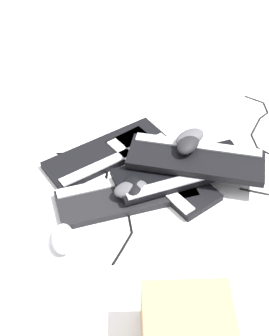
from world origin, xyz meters
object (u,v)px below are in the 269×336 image
mouse_1 (63,239)px  mouse_4 (130,190)px  keyboard_4 (196,159)px  mouse_3 (190,137)px  keyboard_0 (107,153)px  keyboard_3 (181,171)px  keyboard_1 (126,195)px  keyboard_2 (160,170)px  mouse_2 (188,143)px  mouse_0 (133,188)px

mouse_1 → mouse_4: (0.05, -0.25, 0.03)m
keyboard_4 → mouse_3: (0.06, -0.02, 0.04)m
keyboard_0 → keyboard_4: keyboard_4 is taller
keyboard_3 → keyboard_1: bearing=82.9°
keyboard_0 → keyboard_2: (-0.16, -0.11, 0.00)m
keyboard_1 → keyboard_2: (0.04, -0.15, 0.00)m
keyboard_2 → mouse_1: (-0.11, 0.40, 0.01)m
mouse_1 → mouse_3: 0.53m
keyboard_0 → keyboard_3: (-0.23, -0.15, 0.03)m
keyboard_1 → mouse_4: bearing=-167.7°
keyboard_2 → keyboard_1: bearing=105.2°
keyboard_2 → mouse_3: 0.15m
keyboard_3 → mouse_4: bearing=87.5°
mouse_2 → mouse_0: bearing=154.9°
mouse_3 → mouse_1: bearing=2.6°
mouse_3 → mouse_4: size_ratio=1.00×
keyboard_0 → keyboard_2: size_ratio=0.99×
keyboard_0 → mouse_4: mouse_4 is taller
mouse_0 → mouse_4: same height
keyboard_0 → mouse_3: 0.30m
keyboard_1 → keyboard_3: 0.20m
keyboard_1 → keyboard_2: bearing=-74.8°
mouse_0 → mouse_1: bearing=-51.4°
mouse_1 → keyboard_0: bearing=156.2°
keyboard_3 → mouse_0: 0.18m
keyboard_0 → mouse_3: size_ratio=4.09×
mouse_2 → mouse_1: bearing=156.2°
keyboard_1 → mouse_0: (-0.01, -0.02, 0.04)m
mouse_0 → mouse_2: mouse_2 is taller
mouse_2 → mouse_3: same height
mouse_2 → mouse_4: size_ratio=1.00×
mouse_2 → keyboard_2: bearing=132.1°
keyboard_4 → mouse_2: bearing=6.0°
keyboard_3 → keyboard_4: keyboard_4 is taller
mouse_1 → mouse_2: 0.51m
keyboard_0 → mouse_0: (-0.22, 0.02, 0.04)m
mouse_0 → keyboard_2: bearing=140.2°
mouse_1 → mouse_3: mouse_3 is taller
keyboard_3 → mouse_2: size_ratio=4.18×
mouse_1 → mouse_4: 0.26m
keyboard_3 → mouse_1: size_ratio=4.18×
keyboard_2 → mouse_2: mouse_2 is taller
keyboard_1 → mouse_3: (0.04, -0.27, 0.10)m
keyboard_0 → keyboard_3: size_ratio=0.98×
keyboard_1 → mouse_4: mouse_4 is taller
keyboard_3 → keyboard_4: 0.06m
mouse_4 → mouse_2: bearing=17.2°
keyboard_3 → mouse_3: size_ratio=4.18×
keyboard_2 → mouse_4: (-0.06, 0.15, 0.04)m
mouse_1 → mouse_3: bearing=124.6°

